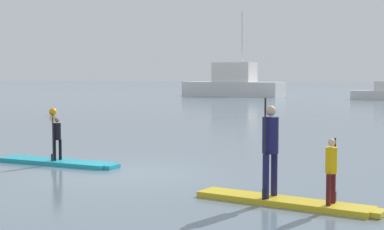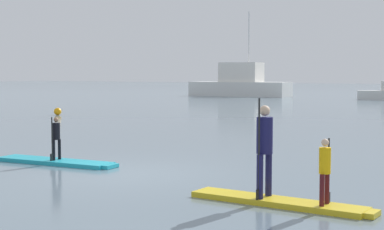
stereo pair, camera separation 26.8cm
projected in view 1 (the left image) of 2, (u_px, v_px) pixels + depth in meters
name	position (u px, v px, depth m)	size (l,w,h in m)	color
ground_plane	(126.00, 174.00, 13.60)	(240.00, 240.00, 0.00)	slate
paddleboard_near	(57.00, 162.00, 15.10)	(3.45, 0.90, 0.10)	#1E9EB2
paddler_child_solo	(57.00, 136.00, 15.04)	(0.20, 0.38, 1.09)	black
paddleboard_far	(286.00, 202.00, 10.44)	(3.37, 0.76, 0.10)	gold
paddler_adult	(270.00, 145.00, 10.54)	(0.30, 0.51, 1.75)	#19194C
paddler_child_front	(331.00, 168.00, 9.97)	(0.20, 0.39, 1.10)	#4C1419
fishing_boat_green_midground	(234.00, 84.00, 59.26)	(9.95, 3.50, 8.23)	silver
motor_boat_small_navy	(382.00, 93.00, 51.47)	(5.20, 2.45, 3.97)	silver
mooring_buoy_mid	(53.00, 112.00, 32.45)	(0.41, 0.41, 0.41)	orange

